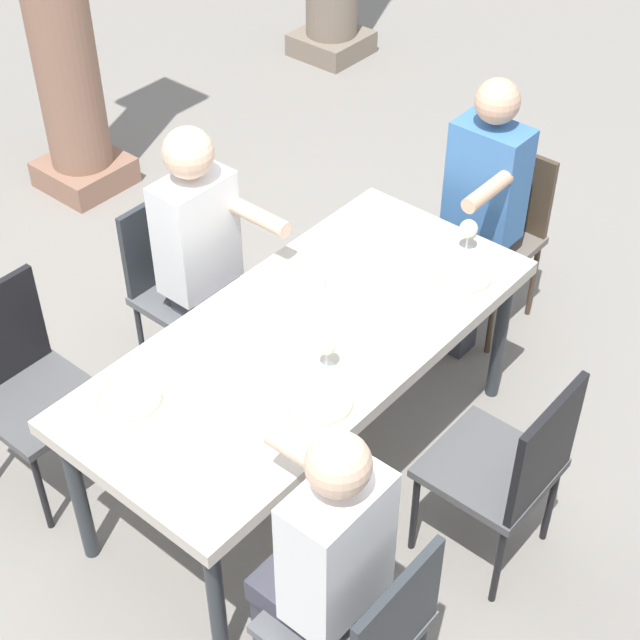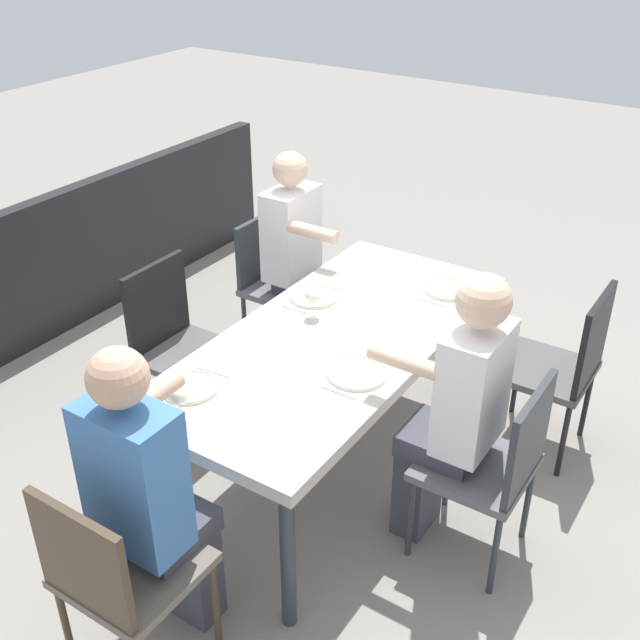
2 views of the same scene
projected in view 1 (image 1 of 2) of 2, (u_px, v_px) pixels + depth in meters
ground_plane at (308, 466)px, 4.30m from camera, size 16.00×16.00×0.00m
dining_table at (306, 347)px, 3.85m from camera, size 1.95×0.89×0.76m
chair_west_north at (23, 379)px, 3.96m from camera, size 0.44×0.44×0.92m
chair_west_south at (362, 627)px, 3.12m from camera, size 0.44×0.44×0.87m
chair_mid_north at (181, 279)px, 4.47m from camera, size 0.44×0.44×0.89m
chair_mid_south at (511, 465)px, 3.61m from camera, size 0.44×0.44×0.91m
chair_head_east at (496, 226)px, 4.77m from camera, size 0.44×0.44×0.89m
diner_woman_green at (209, 260)px, 4.24m from camera, size 0.35×0.50×1.32m
diner_man_white at (477, 210)px, 4.53m from camera, size 0.49×0.35×1.34m
diner_guest_third at (321, 563)px, 3.09m from camera, size 0.35×0.49×1.30m
plate_0 at (129, 399)px, 3.53m from camera, size 0.23×0.23×0.02m
fork_0 at (97, 424)px, 3.44m from camera, size 0.02×0.17×0.01m
spoon_0 at (160, 378)px, 3.62m from camera, size 0.03×0.17×0.01m
plate_1 at (319, 401)px, 3.52m from camera, size 0.25×0.25×0.02m
wine_glass_1 at (326, 346)px, 3.59m from camera, size 0.08×0.08×0.15m
fork_1 at (291, 426)px, 3.43m from camera, size 0.02×0.17×0.01m
spoon_1 at (346, 380)px, 3.61m from camera, size 0.04×0.17×0.01m
plate_2 at (295, 279)px, 4.05m from camera, size 0.26×0.26×0.02m
fork_2 at (270, 298)px, 3.97m from camera, size 0.02×0.17×0.01m
spoon_2 at (319, 263)px, 4.14m from camera, size 0.02×0.17×0.01m
plate_3 at (464, 276)px, 4.07m from camera, size 0.23×0.23×0.02m
wine_glass_3 at (469, 229)px, 4.15m from camera, size 0.08×0.08×0.15m
fork_3 at (443, 295)px, 3.98m from camera, size 0.04×0.17×0.01m
spoon_3 at (484, 260)px, 4.16m from camera, size 0.02×0.17×0.01m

